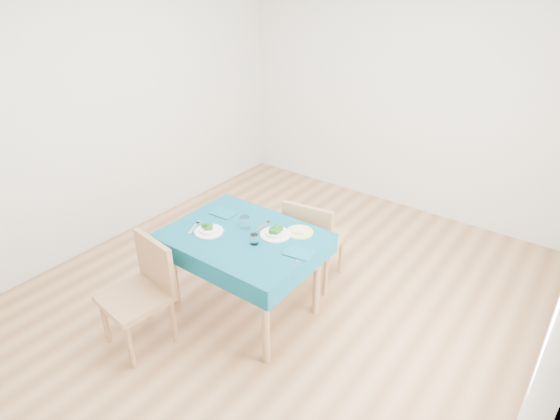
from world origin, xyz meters
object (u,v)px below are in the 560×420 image
Objects in this scene: bowl_far at (275,231)px; side_plate at (300,232)px; table at (245,275)px; chair_near at (132,284)px; bowl_near at (209,228)px; chair_far at (316,225)px.

side_plate is (0.13, 0.14, -0.03)m from bowl_far.
bowl_far reaches higher than side_plate.
bowl_far is at bearing -132.51° from side_plate.
table is 0.48m from bowl_far.
chair_near is 1.30m from side_plate.
bowl_far reaches higher than bowl_near.
chair_far reaches higher than side_plate.
chair_far is at bearing 90.36° from bowl_far.
bowl_far is (0.20, 0.14, 0.42)m from table.
chair_far is at bearing 74.90° from chair_near.
chair_near is 0.69m from bowl_near.
bowl_near is 0.95× the size of bowl_far.
bowl_far is at bearing 34.85° from table.
bowl_near is at bearing -148.19° from bowl_far.
chair_far is 5.03× the size of bowl_near.
chair_far is at bearing 106.26° from side_plate.
bowl_far is at bearing 81.11° from chair_far.
table is 1.02× the size of chair_far.
bowl_far is 0.19m from side_plate.
chair_far is 5.34× the size of side_plate.
chair_near reaches higher than bowl_near.
table is 0.79m from chair_far.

